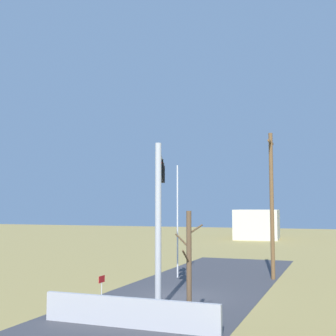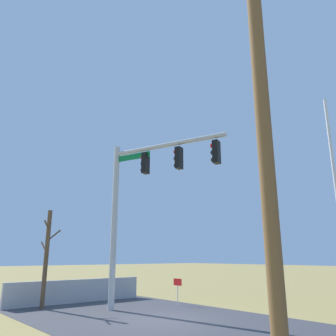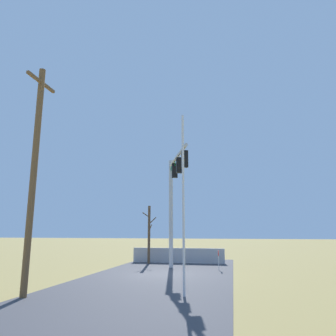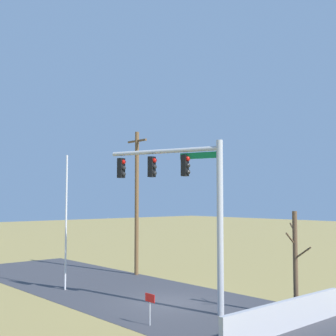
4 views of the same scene
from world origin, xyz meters
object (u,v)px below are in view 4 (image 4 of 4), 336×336
open_sign (150,302)px  signal_mast (188,192)px  flagpole (66,222)px  utility_pole (137,200)px  bare_tree (295,262)px

open_sign → signal_mast: bearing=104.5°
signal_mast → flagpole: (-7.70, -1.78, -1.55)m
flagpole → utility_pole: 6.18m
signal_mast → utility_pole: size_ratio=0.80×
bare_tree → open_sign: size_ratio=3.59×
flagpole → bare_tree: flagpole is taller
utility_pole → open_sign: utility_pole is taller
utility_pole → open_sign: (9.79, -6.84, -3.92)m
signal_mast → open_sign: size_ratio=6.10×
signal_mast → bare_tree: bearing=36.0°
signal_mast → open_sign: signal_mast is taller
flagpole → bare_tree: 12.33m
flagpole → open_sign: (8.40, -0.94, -2.74)m
bare_tree → open_sign: 6.33m
utility_pole → bare_tree: (12.80, -1.43, -2.58)m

